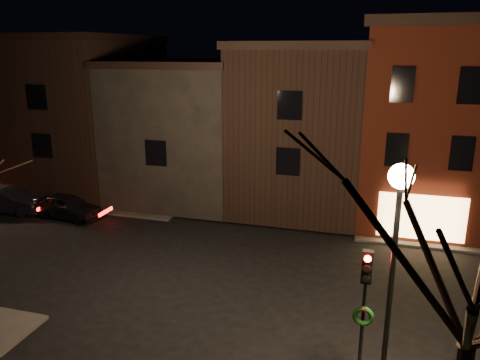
{
  "coord_description": "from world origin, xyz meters",
  "views": [
    {
      "loc": [
        5.5,
        -17.09,
        9.14
      ],
      "look_at": [
        -0.38,
        3.27,
        3.2
      ],
      "focal_mm": 35.0,
      "sensor_mm": 36.0,
      "label": 1
    }
  ],
  "objects_px": {
    "parked_car_a": "(68,206)",
    "parked_car_b": "(8,201)",
    "street_lamp_near": "(397,222)",
    "traffic_signal": "(365,297)"
  },
  "relations": [
    {
      "from": "street_lamp_near",
      "to": "parked_car_b",
      "type": "height_order",
      "value": "street_lamp_near"
    },
    {
      "from": "street_lamp_near",
      "to": "traffic_signal",
      "type": "xyz_separation_m",
      "value": [
        -0.6,
        0.49,
        -2.37
      ]
    },
    {
      "from": "parked_car_a",
      "to": "parked_car_b",
      "type": "xyz_separation_m",
      "value": [
        -3.88,
        -0.15,
        0.03
      ]
    },
    {
      "from": "street_lamp_near",
      "to": "parked_car_b",
      "type": "distance_m",
      "value": 23.35
    },
    {
      "from": "traffic_signal",
      "to": "parked_car_a",
      "type": "relative_size",
      "value": 1.01
    },
    {
      "from": "traffic_signal",
      "to": "parked_car_b",
      "type": "relative_size",
      "value": 0.94
    },
    {
      "from": "traffic_signal",
      "to": "parked_car_b",
      "type": "bearing_deg",
      "value": 155.02
    },
    {
      "from": "parked_car_b",
      "to": "parked_car_a",
      "type": "bearing_deg",
      "value": -93.39
    },
    {
      "from": "street_lamp_near",
      "to": "traffic_signal",
      "type": "height_order",
      "value": "street_lamp_near"
    },
    {
      "from": "parked_car_a",
      "to": "traffic_signal",
      "type": "bearing_deg",
      "value": -113.89
    }
  ]
}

